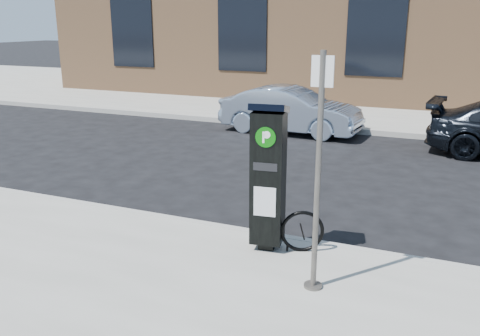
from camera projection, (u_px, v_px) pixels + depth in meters
The scene contains 8 objects.
ground at pixel (241, 238), 7.66m from camera, with size 120.00×120.00×0.00m, color black.
sidewalk_far at pixel (378, 101), 20.01m from camera, with size 60.00×12.00×0.15m, color gray.
curb_near at pixel (241, 233), 7.62m from camera, with size 60.00×0.12×0.16m, color #9E9B93.
curb_far at pixel (348, 131), 14.73m from camera, with size 60.00×0.12×0.16m, color #9E9B93.
parking_kiosk at pixel (268, 176), 6.68m from camera, with size 0.51×0.46×2.01m.
sign_pole at pixel (318, 177), 5.57m from camera, with size 0.24×0.22×2.71m.
bike_rack at pixel (302, 232), 6.79m from camera, with size 0.56×0.26×0.59m.
car_silver at pixel (291, 110), 14.60m from camera, with size 1.41×4.03×1.33m, color #92A3BA.
Camera 1 is at (2.73, -6.51, 3.15)m, focal length 38.00 mm.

